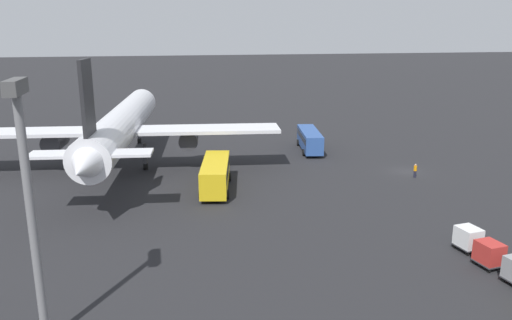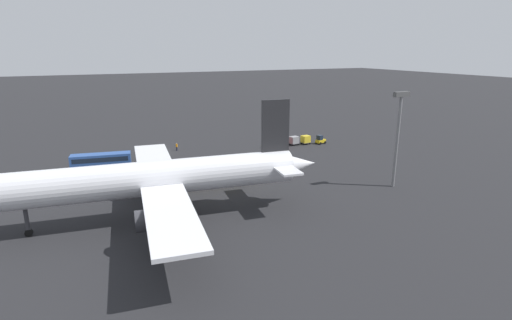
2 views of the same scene
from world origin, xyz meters
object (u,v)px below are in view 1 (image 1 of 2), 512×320
cargo_cart_red (489,253)px  cargo_cart_white (468,238)px  worker_person (415,171)px  airplane (122,125)px  shuttle_bus_near (310,139)px  shuttle_bus_far (215,173)px

cargo_cart_red → cargo_cart_white: bearing=-4.0°
cargo_cart_red → cargo_cart_white: 2.98m
worker_person → cargo_cart_white: bearing=162.1°
airplane → cargo_cart_red: bearing=-134.2°
cargo_cart_white → cargo_cart_red: bearing=176.0°
airplane → shuttle_bus_near: airplane is taller
worker_person → cargo_cart_red: bearing=163.8°
shuttle_bus_far → cargo_cart_red: (-23.67, -18.24, -0.81)m
shuttle_bus_near → worker_person: (-16.37, -8.51, -0.99)m
airplane → shuttle_bus_far: 16.50m
airplane → worker_person: airplane is taller
airplane → shuttle_bus_near: size_ratio=4.39×
worker_person → cargo_cart_red: cargo_cart_red is taller
cargo_cart_white → airplane: bearing=41.7°
worker_person → cargo_cart_white: (-20.40, 6.57, 0.32)m
shuttle_bus_far → cargo_cart_white: 27.74m
worker_person → cargo_cart_red: 24.34m
cargo_cart_red → cargo_cart_white: same height
shuttle_bus_near → worker_person: bearing=-143.0°
shuttle_bus_near → cargo_cart_white: 36.82m
cargo_cart_red → shuttle_bus_far: bearing=37.6°
shuttle_bus_near → worker_person: size_ratio=6.26×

